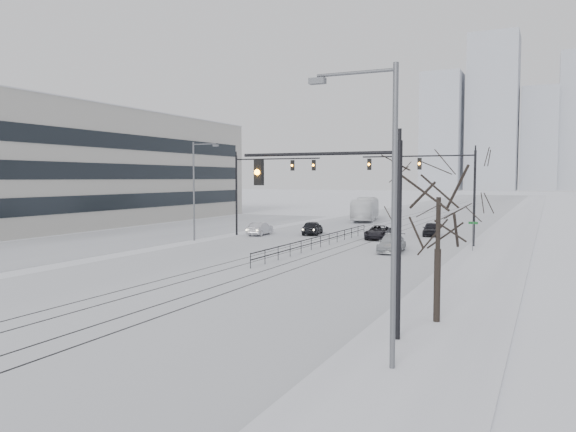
# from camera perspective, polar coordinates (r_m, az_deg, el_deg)

# --- Properties ---
(road) EXTENTS (22.00, 260.00, 0.02)m
(road) POSITION_cam_1_polar(r_m,az_deg,el_deg) (75.09, 11.82, -0.59)
(road) COLOR silver
(road) RESTS_ON ground
(sidewalk_east) EXTENTS (5.00, 260.00, 0.16)m
(sidewalk_east) POSITION_cam_1_polar(r_m,az_deg,el_deg) (73.21, 22.16, -0.85)
(sidewalk_east) COLOR white
(sidewalk_east) RESTS_ON ground
(curb) EXTENTS (0.10, 260.00, 0.12)m
(curb) POSITION_cam_1_polar(r_m,az_deg,el_deg) (73.37, 20.25, -0.81)
(curb) COLOR gray
(curb) RESTS_ON ground
(parking_strip) EXTENTS (14.00, 60.00, 0.03)m
(parking_strip) POSITION_cam_1_polar(r_m,az_deg,el_deg) (60.82, -12.65, -1.63)
(parking_strip) COLOR silver
(parking_strip) RESTS_ON ground
(tram_rails) EXTENTS (5.30, 180.00, 0.01)m
(tram_rails) POSITION_cam_1_polar(r_m,az_deg,el_deg) (55.87, 7.12, -2.03)
(tram_rails) COLOR black
(tram_rails) RESTS_ON ground
(office_building) EXTENTS (20.20, 62.20, 14.11)m
(office_building) POSITION_cam_1_polar(r_m,az_deg,el_deg) (72.96, -24.02, 4.57)
(office_building) COLOR #BAB8B0
(office_building) RESTS_ON ground
(skyline) EXTENTS (96.00, 48.00, 72.00)m
(skyline) POSITION_cam_1_polar(r_m,az_deg,el_deg) (287.86, 22.78, 8.52)
(skyline) COLOR #A8AEB8
(skyline) RESTS_ON ground
(traffic_mast_near) EXTENTS (6.10, 0.37, 7.00)m
(traffic_mast_near) POSITION_cam_1_polar(r_m,az_deg,el_deg) (19.94, 6.69, 0.50)
(traffic_mast_near) COLOR black
(traffic_mast_near) RESTS_ON ground
(traffic_mast_ne) EXTENTS (9.60, 0.37, 8.00)m
(traffic_mast_ne) POSITION_cam_1_polar(r_m,az_deg,el_deg) (48.72, 14.53, 3.78)
(traffic_mast_ne) COLOR black
(traffic_mast_ne) RESTS_ON ground
(traffic_mast_nw) EXTENTS (9.10, 0.37, 8.00)m
(traffic_mast_nw) POSITION_cam_1_polar(r_m,az_deg,el_deg) (55.18, -2.59, 3.69)
(traffic_mast_nw) COLOR black
(traffic_mast_nw) RESTS_ON ground
(street_light_east) EXTENTS (2.73, 0.25, 9.00)m
(street_light_east) POSITION_cam_1_polar(r_m,az_deg,el_deg) (16.49, 9.74, 2.03)
(street_light_east) COLOR #595B60
(street_light_east) RESTS_ON ground
(street_light_west) EXTENTS (2.73, 0.25, 9.00)m
(street_light_west) POSITION_cam_1_polar(r_m,az_deg,el_deg) (51.93, -9.28, 3.24)
(street_light_west) COLOR #595B60
(street_light_west) RESTS_ON ground
(bare_tree) EXTENTS (4.40, 4.40, 6.10)m
(bare_tree) POSITION_cam_1_polar(r_m,az_deg,el_deg) (22.27, 15.04, 0.55)
(bare_tree) COLOR black
(bare_tree) RESTS_ON ground
(median_fence) EXTENTS (0.06, 24.00, 1.00)m
(median_fence) POSITION_cam_1_polar(r_m,az_deg,el_deg) (46.46, 3.33, -2.57)
(median_fence) COLOR black
(median_fence) RESTS_ON ground
(street_sign) EXTENTS (0.70, 0.06, 2.40)m
(street_sign) POSITION_cam_1_polar(r_m,az_deg,el_deg) (45.40, 18.28, -1.54)
(street_sign) COLOR #595B60
(street_sign) RESTS_ON ground
(sedan_sb_inner) EXTENTS (2.44, 4.36, 1.40)m
(sedan_sb_inner) POSITION_cam_1_polar(r_m,az_deg,el_deg) (56.95, 2.49, -1.21)
(sedan_sb_inner) COLOR black
(sedan_sb_inner) RESTS_ON ground
(sedan_sb_outer) EXTENTS (1.71, 4.02, 1.29)m
(sedan_sb_outer) POSITION_cam_1_polar(r_m,az_deg,el_deg) (56.38, -2.86, -1.32)
(sedan_sb_outer) COLOR #B2B2BA
(sedan_sb_outer) RESTS_ON ground
(sedan_nb_front) EXTENTS (2.56, 4.77, 1.27)m
(sedan_nb_front) POSITION_cam_1_polar(r_m,az_deg,el_deg) (53.38, 9.18, -1.66)
(sedan_nb_front) COLOR black
(sedan_nb_front) RESTS_ON ground
(sedan_nb_right) EXTENTS (2.38, 4.76, 1.33)m
(sedan_nb_right) POSITION_cam_1_polar(r_m,az_deg,el_deg) (44.20, 10.48, -2.78)
(sedan_nb_right) COLOR #B3B8BC
(sedan_nb_right) RESTS_ON ground
(sedan_nb_far) EXTENTS (2.12, 4.11, 1.34)m
(sedan_nb_far) POSITION_cam_1_polar(r_m,az_deg,el_deg) (57.51, 14.33, -1.31)
(sedan_nb_far) COLOR black
(sedan_nb_far) RESTS_ON ground
(box_truck) EXTENTS (4.60, 11.35, 3.08)m
(box_truck) POSITION_cam_1_polar(r_m,az_deg,el_deg) (76.06, 7.85, 0.66)
(box_truck) COLOR white
(box_truck) RESTS_ON ground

